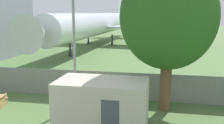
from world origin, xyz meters
TOP-DOWN VIEW (x-y plane):
  - perimeter_fence at (-0.00, 10.39)m, footprint 56.07×0.07m
  - airplane at (-4.73, 39.30)m, footprint 38.53×46.77m
  - portable_cabin at (3.84, 5.79)m, footprint 4.59×2.63m
  - tree_far_right at (7.02, 8.95)m, footprint 5.60×5.60m
  - light_mast at (1.49, 8.50)m, footprint 0.44×0.44m

SIDE VIEW (x-z plane):
  - perimeter_fence at x=0.00m, z-range 0.00..1.90m
  - portable_cabin at x=3.84m, z-range 0.00..2.51m
  - airplane at x=-4.73m, z-range -2.01..9.59m
  - light_mast at x=1.49m, z-range 0.89..9.56m
  - tree_far_right at x=7.02m, z-range 1.25..9.96m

